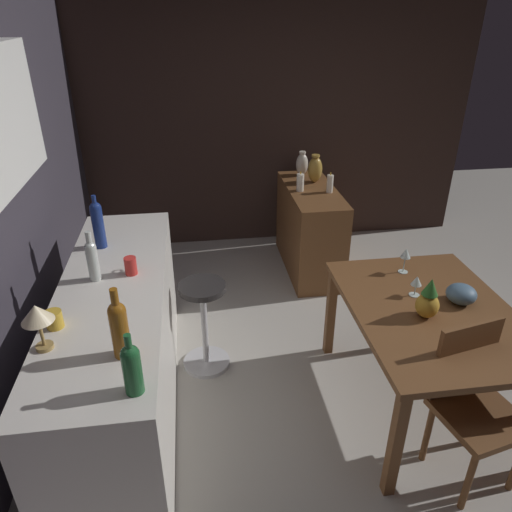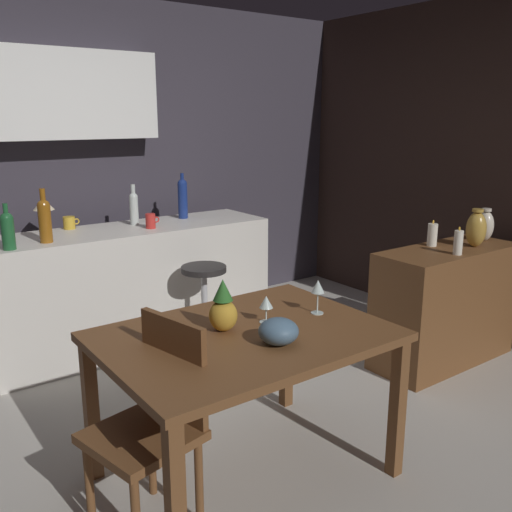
# 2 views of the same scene
# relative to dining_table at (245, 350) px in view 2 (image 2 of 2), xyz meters

# --- Properties ---
(ground_plane) EXTENTS (9.00, 9.00, 0.00)m
(ground_plane) POSITION_rel_dining_table_xyz_m (0.13, 0.35, -0.66)
(ground_plane) COLOR #B7B2A8
(wall_kitchen_back) EXTENTS (5.20, 0.33, 2.60)m
(wall_kitchen_back) POSITION_rel_dining_table_xyz_m (0.07, 2.43, 0.76)
(wall_kitchen_back) COLOR #38333D
(wall_kitchen_back) RESTS_ON ground_plane
(wall_side_right) EXTENTS (0.10, 4.40, 2.60)m
(wall_side_right) POSITION_rel_dining_table_xyz_m (2.68, 0.65, 0.64)
(wall_side_right) COLOR #33231E
(wall_side_right) RESTS_ON ground_plane
(dining_table) EXTENTS (1.28, 0.94, 0.74)m
(dining_table) POSITION_rel_dining_table_xyz_m (0.00, 0.00, 0.00)
(dining_table) COLOR brown
(dining_table) RESTS_ON ground_plane
(kitchen_counter) EXTENTS (2.10, 0.60, 0.90)m
(kitchen_counter) POSITION_rel_dining_table_xyz_m (0.26, 1.85, -0.21)
(kitchen_counter) COLOR silver
(kitchen_counter) RESTS_ON ground_plane
(sideboard_cabinet) EXTENTS (1.10, 0.44, 0.82)m
(sideboard_cabinet) POSITION_rel_dining_table_xyz_m (1.89, 0.26, -0.25)
(sideboard_cabinet) COLOR brown
(sideboard_cabinet) RESTS_ON ground_plane
(chair_near_window) EXTENTS (0.47, 0.47, 0.90)m
(chair_near_window) POSITION_rel_dining_table_xyz_m (-0.48, -0.04, -0.17)
(chair_near_window) COLOR brown
(chair_near_window) RESTS_ON ground_plane
(bar_stool) EXTENTS (0.34, 0.34, 0.67)m
(bar_stool) POSITION_rel_dining_table_xyz_m (0.58, 1.33, -0.30)
(bar_stool) COLOR #262323
(bar_stool) RESTS_ON ground_plane
(wine_glass_left) EXTENTS (0.07, 0.07, 0.17)m
(wine_glass_left) POSITION_rel_dining_table_xyz_m (0.44, -0.01, 0.22)
(wine_glass_left) COLOR silver
(wine_glass_left) RESTS_ON dining_table
(wine_glass_right) EXTENTS (0.07, 0.07, 0.13)m
(wine_glass_right) POSITION_rel_dining_table_xyz_m (0.16, 0.04, 0.18)
(wine_glass_right) COLOR silver
(wine_glass_right) RESTS_ON dining_table
(pineapple_centerpiece) EXTENTS (0.13, 0.13, 0.25)m
(pineapple_centerpiece) POSITION_rel_dining_table_xyz_m (-0.06, 0.08, 0.19)
(pineapple_centerpiece) COLOR gold
(pineapple_centerpiece) RESTS_ON dining_table
(fruit_bowl) EXTENTS (0.18, 0.18, 0.11)m
(fruit_bowl) POSITION_rel_dining_table_xyz_m (0.05, -0.19, 0.14)
(fruit_bowl) COLOR slate
(fruit_bowl) RESTS_ON dining_table
(wine_bottle_green) EXTENTS (0.08, 0.08, 0.29)m
(wine_bottle_green) POSITION_rel_dining_table_xyz_m (-0.62, 1.64, 0.37)
(wine_bottle_green) COLOR #1E592D
(wine_bottle_green) RESTS_ON kitchen_counter
(wine_bottle_clear) EXTENTS (0.07, 0.07, 0.31)m
(wine_bottle_clear) POSITION_rel_dining_table_xyz_m (0.34, 1.94, 0.38)
(wine_bottle_clear) COLOR silver
(wine_bottle_clear) RESTS_ON kitchen_counter
(wine_bottle_amber) EXTENTS (0.08, 0.08, 0.35)m
(wine_bottle_amber) POSITION_rel_dining_table_xyz_m (-0.38, 1.71, 0.40)
(wine_bottle_amber) COLOR #8C5114
(wine_bottle_amber) RESTS_ON kitchen_counter
(wine_bottle_cobalt) EXTENTS (0.08, 0.08, 0.36)m
(wine_bottle_cobalt) POSITION_rel_dining_table_xyz_m (0.77, 1.97, 0.42)
(wine_bottle_cobalt) COLOR navy
(wine_bottle_cobalt) RESTS_ON kitchen_counter
(cup_mustard) EXTENTS (0.12, 0.08, 0.09)m
(cup_mustard) POSITION_rel_dining_table_xyz_m (-0.11, 2.07, 0.29)
(cup_mustard) COLOR gold
(cup_mustard) RESTS_ON kitchen_counter
(cup_red) EXTENTS (0.11, 0.07, 0.11)m
(cup_red) POSITION_rel_dining_table_xyz_m (0.38, 1.74, 0.30)
(cup_red) COLOR red
(cup_red) RESTS_ON kitchen_counter
(counter_lamp) EXTENTS (0.15, 0.15, 0.24)m
(counter_lamp) POSITION_rel_dining_table_xyz_m (-0.28, 2.08, 0.43)
(counter_lamp) COLOR #A58447
(counter_lamp) RESTS_ON kitchen_counter
(pillar_candle_tall) EXTENTS (0.06, 0.06, 0.19)m
(pillar_candle_tall) POSITION_rel_dining_table_xyz_m (1.78, 0.13, 0.24)
(pillar_candle_tall) COLOR white
(pillar_candle_tall) RESTS_ON sideboard_cabinet
(pillar_candle_short) EXTENTS (0.07, 0.07, 0.18)m
(pillar_candle_short) POSITION_rel_dining_table_xyz_m (1.86, 0.38, 0.24)
(pillar_candle_short) COLOR white
(pillar_candle_short) RESTS_ON sideboard_cabinet
(vase_brass) EXTENTS (0.14, 0.14, 0.26)m
(vase_brass) POSITION_rel_dining_table_xyz_m (2.08, 0.19, 0.29)
(vase_brass) COLOR #B78C38
(vase_brass) RESTS_ON sideboard_cabinet
(vase_ceramic_ivory) EXTENTS (0.12, 0.12, 0.24)m
(vase_ceramic_ivory) POSITION_rel_dining_table_xyz_m (2.30, 0.27, 0.28)
(vase_ceramic_ivory) COLOR beige
(vase_ceramic_ivory) RESTS_ON sideboard_cabinet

